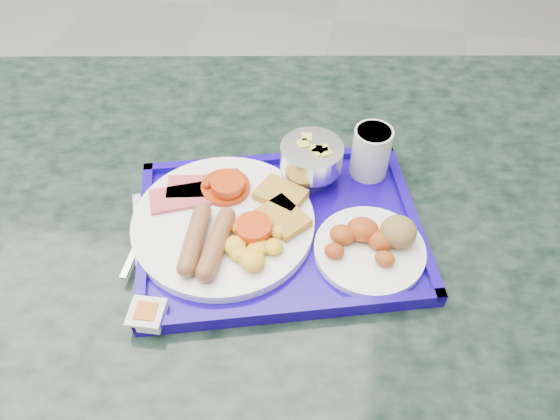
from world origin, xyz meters
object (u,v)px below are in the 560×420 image
tray (280,230)px  main_plate (227,221)px  bread_plate (373,243)px  juice_cup (371,151)px  fruit_bowl (312,157)px  table (260,294)px

tray → main_plate: size_ratio=1.80×
tray → bread_plate: size_ratio=3.06×
main_plate → bread_plate: (0.21, -0.00, 0.00)m
main_plate → juice_cup: bearing=39.6°
tray → juice_cup: (0.12, 0.15, 0.05)m
tray → main_plate: bearing=-169.7°
bread_plate → tray: bearing=174.0°
main_plate → juice_cup: juice_cup is taller
fruit_bowl → juice_cup: size_ratio=1.16×
tray → table: bearing=150.0°
fruit_bowl → juice_cup: (0.09, 0.03, 0.00)m
table → main_plate: (-0.03, -0.04, 0.24)m
tray → bread_plate: bread_plate is taller
table → bread_plate: bread_plate is taller
table → fruit_bowl: 0.29m
tray → fruit_bowl: size_ratio=4.94×
table → main_plate: main_plate is taller
juice_cup → table: bearing=-142.7°
fruit_bowl → juice_cup: juice_cup is taller
tray → main_plate: 0.08m
main_plate → bread_plate: bread_plate is taller
fruit_bowl → table: bearing=-128.1°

